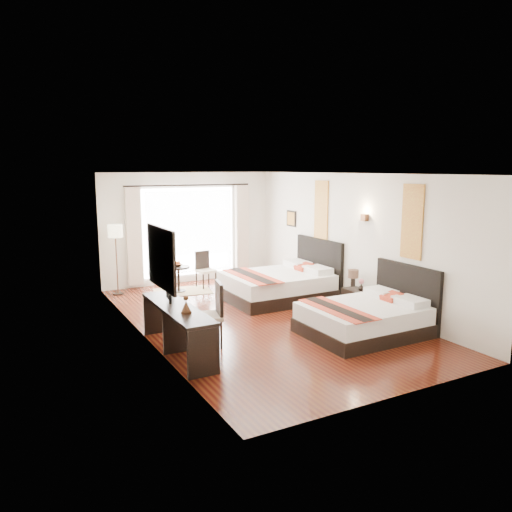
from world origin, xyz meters
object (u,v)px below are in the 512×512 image
table_lamp (353,275)px  console_desk (178,330)px  bed_near (367,317)px  floor_lamp (115,236)px  television (167,286)px  side_table (179,279)px  window_chair (206,276)px  vase (361,285)px  bed_far (281,284)px  fruit_bowl (177,265)px  desk_chair (208,327)px  nightstand (355,300)px

table_lamp → console_desk: (-4.00, -0.59, -0.36)m
bed_near → floor_lamp: floor_lamp is taller
television → side_table: 3.55m
bed_near → floor_lamp: 5.98m
console_desk → window_chair: 4.42m
bed_near → table_lamp: 1.58m
vase → floor_lamp: 5.60m
bed_near → side_table: bed_near is taller
table_lamp → floor_lamp: (-3.98, 3.59, 0.64)m
vase → side_table: (-2.67, 3.40, -0.26)m
bed_far → console_desk: (-3.15, -2.06, 0.04)m
bed_near → window_chair: bed_near is taller
vase → bed_far: bearing=117.5°
table_lamp → side_table: size_ratio=0.57×
vase → fruit_bowl: size_ratio=0.58×
bed_near → fruit_bowl: (-1.91, 4.52, 0.34)m
bed_far → floor_lamp: bearing=145.8°
bed_far → console_desk: bed_far is taller
desk_chair → bed_near: bearing=177.5°
bed_far → console_desk: bearing=-146.8°
television → desk_chair: television is taller
bed_far → fruit_bowl: bed_far is taller
side_table → table_lamp: bearing=-50.3°
television → table_lamp: bearing=-67.7°
window_chair → vase: bearing=22.1°
television → side_table: bearing=-0.8°
bed_far → vase: 1.92m
table_lamp → console_desk: 4.06m
nightstand → television: bearing=179.5°
side_table → bed_far: bearing=-43.7°
fruit_bowl → window_chair: size_ratio=0.26×
console_desk → side_table: console_desk is taller
floor_lamp → bed_near: bearing=-56.6°
bed_near → window_chair: bearing=104.0°
bed_near → nightstand: (0.76, 1.24, -0.07)m
table_lamp → window_chair: bearing=120.0°
bed_far → console_desk: size_ratio=1.04×
bed_near → television: bearing=158.4°
desk_chair → floor_lamp: (-0.52, 4.12, 1.06)m
bed_near → nightstand: size_ratio=4.36×
console_desk → desk_chair: (0.54, 0.06, -0.05)m
table_lamp → bed_near: bearing=-119.5°
desk_chair → fruit_bowl: 3.83m
vase → console_desk: size_ratio=0.06×
desk_chair → floor_lamp: size_ratio=0.65×
bed_far → television: 3.53m
table_lamp → console_desk: size_ratio=0.16×
bed_far → fruit_bowl: size_ratio=9.86×
bed_near → console_desk: (-3.26, 0.73, 0.07)m
console_desk → floor_lamp: size_ratio=1.35×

